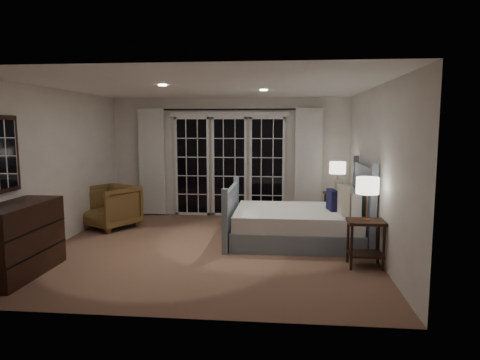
# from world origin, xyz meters

# --- Properties ---
(floor) EXTENTS (5.00, 5.00, 0.00)m
(floor) POSITION_xyz_m (0.00, 0.00, 0.00)
(floor) COLOR brown
(floor) RESTS_ON ground
(ceiling) EXTENTS (5.00, 5.00, 0.00)m
(ceiling) POSITION_xyz_m (0.00, 0.00, 2.50)
(ceiling) COLOR white
(ceiling) RESTS_ON wall_back
(wall_left) EXTENTS (0.02, 5.00, 2.50)m
(wall_left) POSITION_xyz_m (-2.50, 0.00, 1.25)
(wall_left) COLOR white
(wall_left) RESTS_ON floor
(wall_right) EXTENTS (0.02, 5.00, 2.50)m
(wall_right) POSITION_xyz_m (2.50, 0.00, 1.25)
(wall_right) COLOR white
(wall_right) RESTS_ON floor
(wall_back) EXTENTS (5.00, 0.02, 2.50)m
(wall_back) POSITION_xyz_m (0.00, 2.50, 1.25)
(wall_back) COLOR white
(wall_back) RESTS_ON floor
(wall_front) EXTENTS (5.00, 0.02, 2.50)m
(wall_front) POSITION_xyz_m (0.00, -2.50, 1.25)
(wall_front) COLOR white
(wall_front) RESTS_ON floor
(french_doors) EXTENTS (2.50, 0.04, 2.20)m
(french_doors) POSITION_xyz_m (0.00, 2.46, 1.09)
(french_doors) COLOR black
(french_doors) RESTS_ON wall_back
(curtain_rod) EXTENTS (3.50, 0.03, 0.03)m
(curtain_rod) POSITION_xyz_m (0.00, 2.40, 2.25)
(curtain_rod) COLOR black
(curtain_rod) RESTS_ON wall_back
(curtain_left) EXTENTS (0.55, 0.10, 2.25)m
(curtain_left) POSITION_xyz_m (-1.65, 2.38, 1.15)
(curtain_left) COLOR white
(curtain_left) RESTS_ON curtain_rod
(curtain_right) EXTENTS (0.55, 0.10, 2.25)m
(curtain_right) POSITION_xyz_m (1.65, 2.38, 1.15)
(curtain_right) COLOR white
(curtain_right) RESTS_ON curtain_rod
(downlight_a) EXTENTS (0.12, 0.12, 0.01)m
(downlight_a) POSITION_xyz_m (0.80, 0.60, 2.49)
(downlight_a) COLOR white
(downlight_a) RESTS_ON ceiling
(downlight_b) EXTENTS (0.12, 0.12, 0.01)m
(downlight_b) POSITION_xyz_m (-0.60, -0.40, 2.49)
(downlight_b) COLOR white
(downlight_b) RESTS_ON ceiling
(bed) EXTENTS (2.21, 1.58, 1.29)m
(bed) POSITION_xyz_m (1.42, 0.49, 0.33)
(bed) COLOR gray
(bed) RESTS_ON floor
(nightstand_left) EXTENTS (0.50, 0.40, 0.65)m
(nightstand_left) POSITION_xyz_m (2.26, -0.69, 0.43)
(nightstand_left) COLOR black
(nightstand_left) RESTS_ON floor
(nightstand_right) EXTENTS (0.49, 0.39, 0.64)m
(nightstand_right) POSITION_xyz_m (2.17, 1.76, 0.42)
(nightstand_right) COLOR black
(nightstand_right) RESTS_ON floor
(lamp_left) EXTENTS (0.30, 0.30, 0.59)m
(lamp_left) POSITION_xyz_m (2.26, -0.69, 1.11)
(lamp_left) COLOR #B27847
(lamp_left) RESTS_ON nightstand_left
(lamp_right) EXTENTS (0.31, 0.31, 0.60)m
(lamp_right) POSITION_xyz_m (2.17, 1.76, 1.11)
(lamp_right) COLOR #B27847
(lamp_right) RESTS_ON nightstand_right
(armchair) EXTENTS (1.18, 1.19, 0.81)m
(armchair) POSITION_xyz_m (-2.10, 1.13, 0.40)
(armchair) COLOR brown
(armchair) RESTS_ON floor
(dresser) EXTENTS (0.56, 1.32, 0.94)m
(dresser) POSITION_xyz_m (-2.23, -1.48, 0.47)
(dresser) COLOR black
(dresser) RESTS_ON floor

